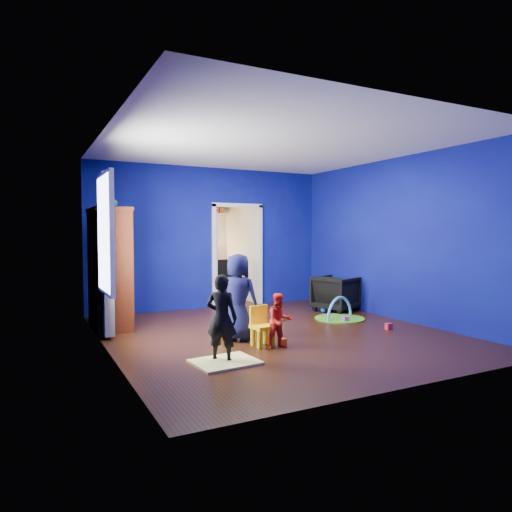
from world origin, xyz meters
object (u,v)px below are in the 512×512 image
toddler_red (279,321)px  folding_chair (227,282)px  hopper_ball (228,322)px  play_mat (340,318)px  tv_armoire (110,268)px  child_navy (238,297)px  kid_chair (263,328)px  study_desk (211,281)px  child_black (222,318)px  crt_tv (112,266)px  vase (112,201)px  armchair (336,293)px

toddler_red → folding_chair: 4.22m
hopper_ball → play_mat: (2.36, 0.37, -0.21)m
tv_armoire → play_mat: (3.82, -1.12, -0.97)m
child_navy → kid_chair: child_navy is taller
hopper_ball → kid_chair: kid_chair is taller
kid_chair → play_mat: kid_chair is taller
study_desk → play_mat: bearing=-75.0°
child_black → child_navy: (0.63, 0.89, 0.10)m
play_mat → crt_tv: bearing=163.5°
crt_tv → hopper_ball: 2.21m
child_navy → folding_chair: (1.31, 3.42, -0.17)m
toddler_red → study_desk: (1.00, 5.06, -0.00)m
tv_armoire → study_desk: size_ratio=2.23×
child_navy → folding_chair: size_ratio=1.37×
study_desk → toddler_red: bearing=-101.2°
child_black → kid_chair: bearing=-109.7°
child_black → tv_armoire: tv_armoire is taller
toddler_red → vase: (-1.81, 2.12, 1.68)m
child_black → tv_armoire: bearing=-29.4°
child_navy → hopper_ball: size_ratio=2.83×
kid_chair → crt_tv: bearing=120.0°
child_navy → vase: (-1.51, 1.44, 1.42)m
armchair → crt_tv: (-4.24, 0.40, 0.67)m
hopper_ball → kid_chair: bearing=-74.2°
armchair → child_black: 4.08m
vase → armchair: bearing=-1.3°
child_navy → study_desk: bearing=-56.9°
armchair → play_mat: (-0.46, -0.72, -0.34)m
child_navy → hopper_ball: child_navy is taller
kid_chair → play_mat: size_ratio=0.56×
study_desk → vase: bearing=-133.8°
child_black → vase: (-0.88, 2.34, 1.52)m
child_navy → armchair: bearing=-104.4°
child_black → hopper_ball: 1.32m
crt_tv → kid_chair: bearing=-53.8°
child_black → child_navy: bearing=-82.9°
kid_chair → tv_armoire: bearing=120.6°
armchair → hopper_ball: bearing=91.0°
vase → crt_tv: size_ratio=0.27×
child_navy → kid_chair: bearing=157.7°
child_black → toddler_red: bearing=-124.6°
armchair → tv_armoire: tv_armoire is taller
armchair → toddler_red: size_ratio=1.03×
folding_chair → kid_chair: bearing=-106.4°
child_black → crt_tv: crt_tv is taller
hopper_ball → study_desk: (1.36, 4.13, 0.15)m
toddler_red → folding_chair: bearing=82.6°
child_black → folding_chair: 4.73m
hopper_ball → crt_tv: bearing=133.5°
tv_armoire → crt_tv: tv_armoire is taller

